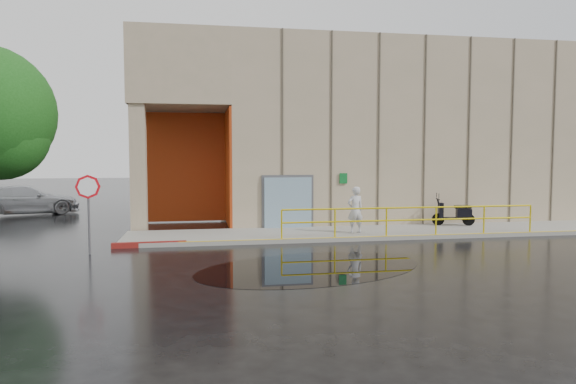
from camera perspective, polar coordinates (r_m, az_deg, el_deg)
The scene contains 10 objects.
ground at distance 14.87m, azimuth 3.18°, elevation -7.64°, with size 120.00×120.00×0.00m, color black.
sidewalk at distance 20.27m, azimuth 11.35°, elevation -4.37°, with size 20.00×3.00×0.15m, color gray.
building at distance 26.56m, azimuth 8.59°, elevation 6.56°, with size 20.00×10.17×8.00m.
guardrail at distance 19.05m, azimuth 13.56°, elevation -3.10°, with size 9.56×0.06×1.03m.
person at distance 19.19m, azimuth 7.48°, elevation -1.97°, with size 0.63×0.41×1.73m, color silver.
scooter at distance 22.16m, azimuth 17.97°, elevation -1.59°, with size 1.76×0.94×1.33m.
stop_sign at distance 16.69m, azimuth -21.33°, elevation -0.43°, with size 0.72×0.24×2.44m.
red_curb at distance 17.60m, azimuth -15.16°, elevation -5.65°, with size 2.40×0.18×0.18m, color maroon.
puddle at distance 13.94m, azimuth 2.62°, elevation -8.41°, with size 6.44×3.97×0.01m, color black.
car_c at distance 29.45m, azimuth -27.21°, elevation -0.82°, with size 2.10×5.18×1.50m, color silver.
Camera 1 is at (-3.32, -14.18, 3.00)m, focal length 32.00 mm.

